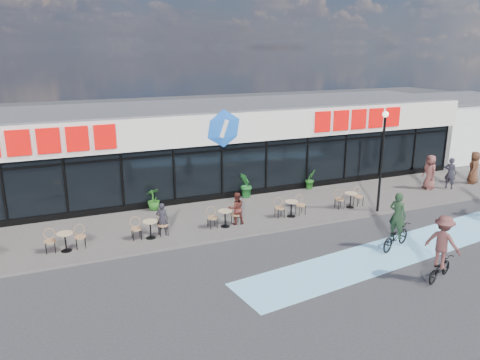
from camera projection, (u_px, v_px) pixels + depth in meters
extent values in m
plane|color=#28282B|center=(287.00, 253.00, 17.99)|extent=(120.00, 120.00, 0.00)
cube|color=#524C48|center=(241.00, 215.00, 21.97)|extent=(44.00, 5.00, 0.10)
cube|color=#7CC2EA|center=(396.00, 251.00, 18.16)|extent=(14.17, 4.13, 0.01)
cube|color=black|center=(203.00, 160.00, 26.45)|extent=(30.00, 6.00, 3.00)
cube|color=silver|center=(203.00, 121.00, 25.70)|extent=(30.60, 6.30, 1.50)
cube|color=#47474C|center=(202.00, 106.00, 25.61)|extent=(30.60, 6.30, 0.10)
cube|color=navy|center=(222.00, 143.00, 23.33)|extent=(30.60, 0.08, 0.18)
cube|color=black|center=(222.00, 150.00, 23.45)|extent=(30.00, 0.06, 0.08)
cube|color=black|center=(222.00, 197.00, 24.13)|extent=(30.00, 0.10, 0.40)
cube|color=red|center=(48.00, 141.00, 19.90)|extent=(5.63, 0.18, 1.10)
cube|color=red|center=(358.00, 119.00, 25.88)|extent=(5.63, 0.18, 1.10)
ellipsoid|color=blue|center=(224.00, 128.00, 22.89)|extent=(1.90, 0.24, 1.90)
cylinder|color=black|center=(4.00, 196.00, 20.02)|extent=(0.10, 0.10, 3.00)
cylinder|color=black|center=(66.00, 189.00, 20.96)|extent=(0.10, 0.10, 3.00)
cylinder|color=black|center=(122.00, 183.00, 21.89)|extent=(0.10, 0.10, 3.00)
cylinder|color=black|center=(174.00, 178.00, 22.83)|extent=(0.10, 0.10, 3.00)
cylinder|color=black|center=(222.00, 172.00, 23.76)|extent=(0.10, 0.10, 3.00)
cylinder|color=black|center=(266.00, 168.00, 24.70)|extent=(0.10, 0.10, 3.00)
cylinder|color=black|center=(307.00, 163.00, 25.63)|extent=(0.10, 0.10, 3.00)
cylinder|color=black|center=(345.00, 159.00, 26.56)|extent=(0.10, 0.10, 3.00)
cylinder|color=black|center=(381.00, 155.00, 27.50)|extent=(0.10, 0.10, 3.00)
cylinder|color=black|center=(414.00, 152.00, 28.43)|extent=(0.10, 0.10, 3.00)
cylinder|color=black|center=(445.00, 149.00, 29.37)|extent=(0.10, 0.10, 3.00)
cube|color=silver|center=(460.00, 126.00, 34.86)|extent=(9.00, 7.00, 4.00)
cube|color=#47474C|center=(463.00, 98.00, 34.30)|extent=(9.20, 7.20, 0.12)
cylinder|color=black|center=(381.00, 165.00, 21.68)|extent=(0.12, 0.12, 4.52)
sphere|color=#FFF2CC|center=(386.00, 114.00, 21.03)|extent=(0.28, 0.28, 0.28)
cylinder|color=tan|center=(65.00, 234.00, 17.73)|extent=(0.60, 0.60, 0.04)
cylinder|color=black|center=(66.00, 242.00, 17.83)|extent=(0.06, 0.06, 0.70)
cylinder|color=black|center=(67.00, 251.00, 17.93)|extent=(0.40, 0.40, 0.02)
cylinder|color=tan|center=(150.00, 222.00, 18.95)|extent=(0.60, 0.60, 0.04)
cylinder|color=black|center=(150.00, 230.00, 19.05)|extent=(0.06, 0.06, 0.70)
cylinder|color=black|center=(151.00, 238.00, 19.15)|extent=(0.40, 0.40, 0.02)
cylinder|color=tan|center=(225.00, 211.00, 20.17)|extent=(0.60, 0.60, 0.04)
cylinder|color=black|center=(225.00, 219.00, 20.27)|extent=(0.06, 0.06, 0.70)
cylinder|color=black|center=(225.00, 226.00, 20.37)|extent=(0.40, 0.40, 0.02)
cylinder|color=tan|center=(292.00, 202.00, 21.40)|extent=(0.60, 0.60, 0.04)
cylinder|color=black|center=(291.00, 209.00, 21.49)|extent=(0.06, 0.06, 0.70)
cylinder|color=black|center=(291.00, 216.00, 21.59)|extent=(0.40, 0.40, 0.02)
cylinder|color=tan|center=(351.00, 193.00, 22.62)|extent=(0.60, 0.60, 0.04)
cylinder|color=black|center=(350.00, 200.00, 22.71)|extent=(0.06, 0.06, 0.70)
cylinder|color=black|center=(350.00, 207.00, 22.81)|extent=(0.40, 0.40, 0.02)
imported|color=#1F5418|center=(153.00, 199.00, 22.35)|extent=(0.73, 0.73, 1.06)
imported|color=#1B5F23|center=(246.00, 185.00, 24.08)|extent=(0.84, 0.92, 1.35)
imported|color=#1E5D1A|center=(310.00, 179.00, 25.69)|extent=(0.72, 0.63, 1.10)
imported|color=black|center=(162.00, 219.00, 19.31)|extent=(0.59, 0.49, 1.39)
imported|color=#4C201B|center=(236.00, 208.00, 20.49)|extent=(0.79, 0.66, 1.45)
imported|color=brown|center=(430.00, 172.00, 25.56)|extent=(0.71, 1.00, 1.91)
imported|color=#22222A|center=(450.00, 173.00, 25.69)|extent=(0.60, 0.73, 1.74)
imported|color=#452718|center=(474.00, 168.00, 26.64)|extent=(1.08, 1.00, 1.85)
imported|color=black|center=(396.00, 236.00, 18.30)|extent=(2.00, 1.34, 0.99)
imported|color=#1B311C|center=(398.00, 215.00, 18.06)|extent=(0.67, 0.79, 1.85)
imported|color=black|center=(440.00, 268.00, 15.84)|extent=(1.65, 1.09, 0.82)
imported|color=#572F2C|center=(443.00, 242.00, 15.58)|extent=(1.09, 1.37, 1.85)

